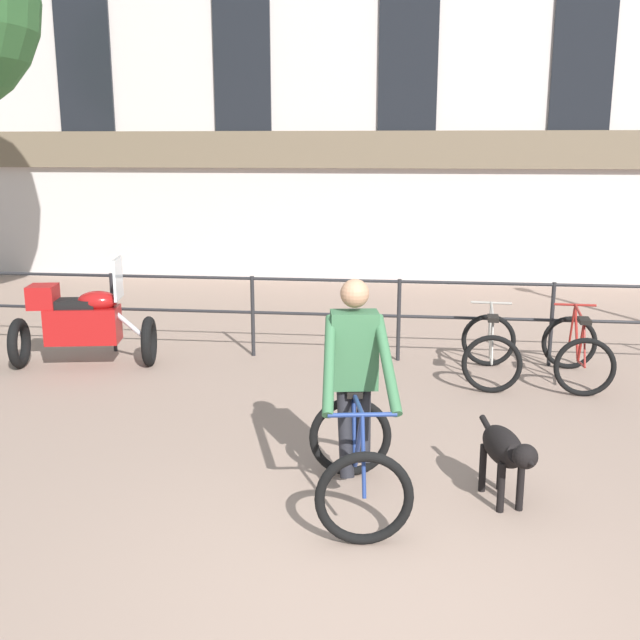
% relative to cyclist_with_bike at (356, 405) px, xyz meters
% --- Properties ---
extents(ground_plane, '(60.00, 60.00, 0.00)m').
position_rel_cyclist_with_bike_xyz_m(ground_plane, '(0.27, -1.30, -0.76)').
color(ground_plane, gray).
extents(canal_railing, '(15.05, 0.05, 1.05)m').
position_rel_cyclist_with_bike_xyz_m(canal_railing, '(0.27, 3.90, -0.05)').
color(canal_railing, '#232326').
rests_on(canal_railing, ground_plane).
extents(building_facade, '(18.00, 0.72, 8.39)m').
position_rel_cyclist_with_bike_xyz_m(building_facade, '(0.27, 9.69, 3.42)').
color(building_facade, beige).
rests_on(building_facade, ground_plane).
extents(cyclist_with_bike, '(0.86, 1.27, 1.70)m').
position_rel_cyclist_with_bike_xyz_m(cyclist_with_bike, '(0.00, 0.00, 0.00)').
color(cyclist_with_bike, black).
rests_on(cyclist_with_bike, ground_plane).
extents(dog, '(0.40, 0.91, 0.61)m').
position_rel_cyclist_with_bike_xyz_m(dog, '(1.14, 0.05, -0.33)').
color(dog, black).
rests_on(dog, ground_plane).
extents(parked_motorcycle, '(1.78, 0.91, 1.35)m').
position_rel_cyclist_with_bike_xyz_m(parked_motorcycle, '(-3.59, 3.16, -0.20)').
color(parked_motorcycle, black).
rests_on(parked_motorcycle, ground_plane).
extents(parked_bicycle_near_lamp, '(0.73, 1.15, 0.86)m').
position_rel_cyclist_with_bike_xyz_m(parked_bicycle_near_lamp, '(1.34, 3.24, -0.41)').
color(parked_bicycle_near_lamp, black).
rests_on(parked_bicycle_near_lamp, ground_plane).
extents(parked_bicycle_mid_left, '(0.71, 1.14, 0.86)m').
position_rel_cyclist_with_bike_xyz_m(parked_bicycle_mid_left, '(2.32, 3.24, -0.41)').
color(parked_bicycle_mid_left, black).
rests_on(parked_bicycle_mid_left, ground_plane).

